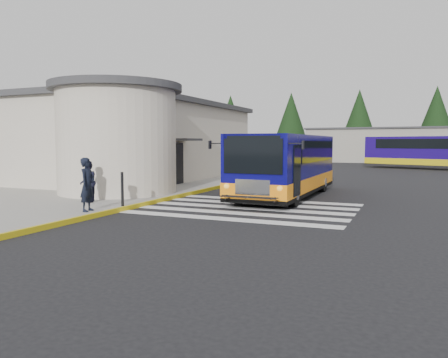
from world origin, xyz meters
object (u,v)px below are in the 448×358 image
at_px(bollard, 122,189).
at_px(transit_bus, 287,168).
at_px(far_bus_a, 422,151).
at_px(pedestrian_a, 87,185).
at_px(pedestrian_b, 88,182).

bearing_deg(bollard, transit_bus, 54.67).
bearing_deg(far_bus_a, transit_bus, -172.28).
relative_size(transit_bus, pedestrian_a, 5.47).
height_order(transit_bus, bollard, transit_bus).
xyz_separation_m(pedestrian_a, pedestrian_b, (-1.44, 1.69, -0.10)).
bearing_deg(pedestrian_a, bollard, -23.90).
bearing_deg(pedestrian_a, transit_bus, -42.86).
relative_size(pedestrian_a, pedestrian_b, 1.13).
height_order(transit_bus, far_bus_a, far_bus_a).
bearing_deg(pedestrian_b, transit_bus, 99.84).
height_order(transit_bus, pedestrian_a, transit_bus).
bearing_deg(far_bus_a, pedestrian_b, 179.79).
height_order(pedestrian_a, pedestrian_b, pedestrian_a).
bearing_deg(pedestrian_b, bollard, 47.41).
height_order(pedestrian_a, far_bus_a, far_bus_a).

